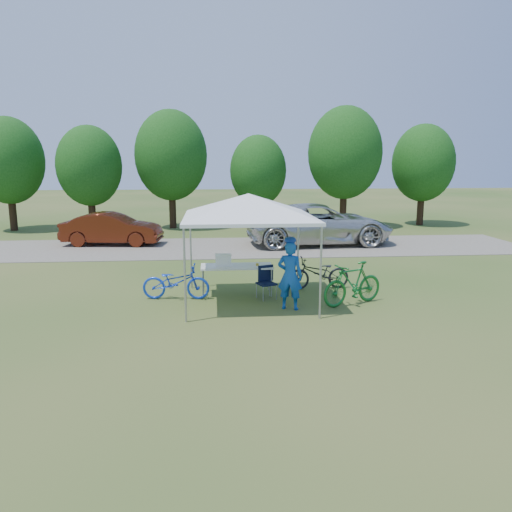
{
  "coord_description": "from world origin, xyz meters",
  "views": [
    {
      "loc": [
        -0.85,
        -12.16,
        3.53
      ],
      "look_at": [
        0.35,
        2.0,
        0.79
      ],
      "focal_mm": 35.0,
      "sensor_mm": 36.0,
      "label": 1
    }
  ],
  "objects_px": {
    "folding_table": "(237,267)",
    "bike_dark": "(319,273)",
    "cooler": "(223,260)",
    "bike_blue": "(176,282)",
    "folding_chair": "(266,279)",
    "cyclist": "(290,276)",
    "minivan": "(319,224)",
    "bike_green": "(353,284)",
    "sedan": "(112,229)"
  },
  "relations": [
    {
      "from": "folding_table",
      "to": "bike_dark",
      "type": "height_order",
      "value": "bike_dark"
    },
    {
      "from": "cooler",
      "to": "bike_blue",
      "type": "distance_m",
      "value": 1.37
    },
    {
      "from": "folding_chair",
      "to": "cyclist",
      "type": "distance_m",
      "value": 1.19
    },
    {
      "from": "folding_table",
      "to": "folding_chair",
      "type": "height_order",
      "value": "folding_chair"
    },
    {
      "from": "minivan",
      "to": "cooler",
      "type": "bearing_deg",
      "value": 147.31
    },
    {
      "from": "folding_chair",
      "to": "bike_blue",
      "type": "xyz_separation_m",
      "value": [
        -2.32,
        0.08,
        -0.04
      ]
    },
    {
      "from": "minivan",
      "to": "bike_green",
      "type": "bearing_deg",
      "value": 169.23
    },
    {
      "from": "cooler",
      "to": "cyclist",
      "type": "xyz_separation_m",
      "value": [
        1.55,
        -1.48,
        -0.11
      ]
    },
    {
      "from": "bike_green",
      "to": "bike_dark",
      "type": "relative_size",
      "value": 1.04
    },
    {
      "from": "minivan",
      "to": "folding_table",
      "type": "bearing_deg",
      "value": 149.37
    },
    {
      "from": "bike_blue",
      "to": "bike_green",
      "type": "bearing_deg",
      "value": -95.71
    },
    {
      "from": "cyclist",
      "to": "bike_green",
      "type": "relative_size",
      "value": 0.93
    },
    {
      "from": "bike_blue",
      "to": "bike_green",
      "type": "height_order",
      "value": "bike_green"
    },
    {
      "from": "folding_chair",
      "to": "sedan",
      "type": "xyz_separation_m",
      "value": [
        -5.59,
        8.71,
        0.2
      ]
    },
    {
      "from": "minivan",
      "to": "sedan",
      "type": "relative_size",
      "value": 1.51
    },
    {
      "from": "cooler",
      "to": "bike_dark",
      "type": "bearing_deg",
      "value": 7.17
    },
    {
      "from": "cyclist",
      "to": "folding_table",
      "type": "bearing_deg",
      "value": -30.73
    },
    {
      "from": "folding_chair",
      "to": "cooler",
      "type": "bearing_deg",
      "value": 137.25
    },
    {
      "from": "cooler",
      "to": "sedan",
      "type": "bearing_deg",
      "value": 118.56
    },
    {
      "from": "folding_table",
      "to": "cyclist",
      "type": "distance_m",
      "value": 1.91
    },
    {
      "from": "minivan",
      "to": "bike_dark",
      "type": "bearing_deg",
      "value": 163.97
    },
    {
      "from": "folding_chair",
      "to": "sedan",
      "type": "height_order",
      "value": "sedan"
    },
    {
      "from": "bike_dark",
      "to": "minivan",
      "type": "bearing_deg",
      "value": 163.57
    },
    {
      "from": "bike_dark",
      "to": "sedan",
      "type": "bearing_deg",
      "value": -142.47
    },
    {
      "from": "cooler",
      "to": "bike_green",
      "type": "relative_size",
      "value": 0.24
    },
    {
      "from": "bike_dark",
      "to": "sedan",
      "type": "height_order",
      "value": "sedan"
    },
    {
      "from": "bike_green",
      "to": "bike_dark",
      "type": "height_order",
      "value": "bike_green"
    },
    {
      "from": "bike_dark",
      "to": "minivan",
      "type": "height_order",
      "value": "minivan"
    },
    {
      "from": "cooler",
      "to": "bike_dark",
      "type": "relative_size",
      "value": 0.25
    },
    {
      "from": "bike_green",
      "to": "minivan",
      "type": "height_order",
      "value": "minivan"
    },
    {
      "from": "folding_table",
      "to": "minivan",
      "type": "xyz_separation_m",
      "value": [
        3.86,
        7.72,
        0.14
      ]
    },
    {
      "from": "cyclist",
      "to": "bike_green",
      "type": "height_order",
      "value": "cyclist"
    },
    {
      "from": "cooler",
      "to": "bike_green",
      "type": "height_order",
      "value": "cooler"
    },
    {
      "from": "bike_dark",
      "to": "minivan",
      "type": "xyz_separation_m",
      "value": [
        1.56,
        7.38,
        0.42
      ]
    },
    {
      "from": "folding_chair",
      "to": "minivan",
      "type": "height_order",
      "value": "minivan"
    },
    {
      "from": "bike_green",
      "to": "bike_blue",
      "type": "bearing_deg",
      "value": -126.26
    },
    {
      "from": "bike_dark",
      "to": "cooler",
      "type": "bearing_deg",
      "value": -87.3
    },
    {
      "from": "folding_table",
      "to": "cyclist",
      "type": "bearing_deg",
      "value": -51.07
    },
    {
      "from": "folding_table",
      "to": "bike_blue",
      "type": "relative_size",
      "value": 1.1
    },
    {
      "from": "folding_chair",
      "to": "cyclist",
      "type": "relative_size",
      "value": 0.51
    },
    {
      "from": "bike_green",
      "to": "sedan",
      "type": "bearing_deg",
      "value": -166.06
    },
    {
      "from": "bike_dark",
      "to": "folding_chair",
      "type": "bearing_deg",
      "value": -68.18
    },
    {
      "from": "cyclist",
      "to": "minivan",
      "type": "bearing_deg",
      "value": -85.78
    },
    {
      "from": "cooler",
      "to": "sedan",
      "type": "relative_size",
      "value": 0.1
    },
    {
      "from": "cooler",
      "to": "folding_chair",
      "type": "bearing_deg",
      "value": -21.71
    },
    {
      "from": "cyclist",
      "to": "bike_dark",
      "type": "xyz_separation_m",
      "value": [
        1.1,
        1.82,
        -0.37
      ]
    },
    {
      "from": "cyclist",
      "to": "bike_dark",
      "type": "distance_m",
      "value": 2.15
    },
    {
      "from": "cyclist",
      "to": "bike_dark",
      "type": "height_order",
      "value": "cyclist"
    },
    {
      "from": "cooler",
      "to": "bike_green",
      "type": "xyz_separation_m",
      "value": [
        3.16,
        -1.24,
        -0.4
      ]
    },
    {
      "from": "folding_chair",
      "to": "minivan",
      "type": "relative_size",
      "value": 0.14
    }
  ]
}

